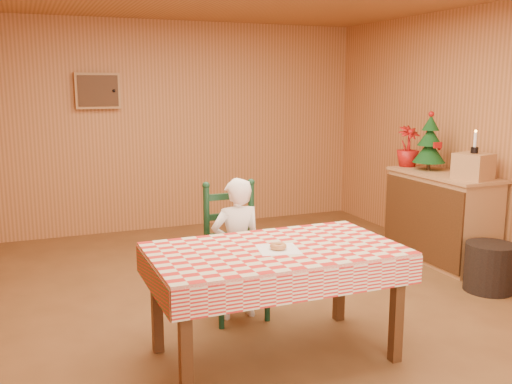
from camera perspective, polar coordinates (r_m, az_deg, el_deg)
ground at (r=4.82m, az=0.92°, el=-11.60°), size 6.00×6.00×0.00m
cabin_walls at (r=4.94m, az=-1.51°, el=10.69°), size 5.10×6.05×2.65m
dining_table at (r=3.80m, az=1.91°, el=-6.76°), size 1.66×0.96×0.77m
ladder_chair at (r=4.55m, az=-2.19°, el=-6.20°), size 0.44×0.40×1.08m
seated_child at (r=4.49m, az=-1.94°, el=-5.68°), size 0.41×0.27×1.12m
napkin at (r=3.73m, az=2.23°, el=-5.74°), size 0.31×0.31×0.00m
donut at (r=3.73m, az=2.23°, el=-5.44°), size 0.12×0.12×0.04m
shelf_unit at (r=6.23m, az=17.99°, el=-2.42°), size 0.54×1.24×0.93m
crate at (r=5.84m, az=20.90°, el=2.42°), size 0.37×0.37×0.25m
christmas_tree at (r=6.31m, az=16.98°, el=4.66°), size 0.34×0.34×0.62m
flower_arrangement at (r=6.52m, az=14.95°, el=4.44°), size 0.25×0.25×0.45m
candle_set at (r=5.82m, az=21.03°, el=4.27°), size 0.07×0.07×0.22m
storage_bin at (r=5.55m, az=22.31°, el=-6.98°), size 0.57×0.57×0.43m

